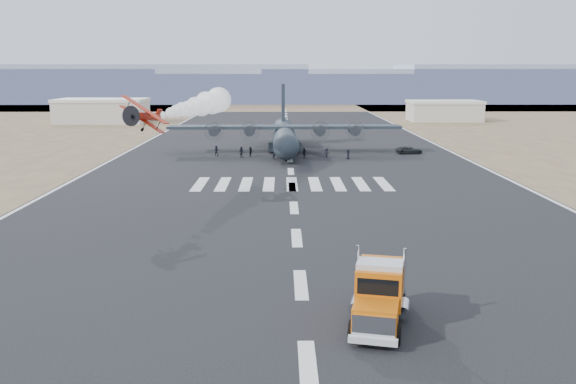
{
  "coord_description": "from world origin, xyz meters",
  "views": [
    {
      "loc": [
        -1.27,
        -28.13,
        14.61
      ],
      "look_at": [
        -0.76,
        24.72,
        4.0
      ],
      "focal_mm": 38.0,
      "sensor_mm": 36.0,
      "label": 1
    }
  ],
  "objects_px": {
    "transport_aircraft": "(284,134)",
    "crew_h": "(241,152)",
    "hangar_right": "(444,111)",
    "crew_g": "(274,153)",
    "crew_c": "(327,153)",
    "semi_truck": "(379,293)",
    "crew_b": "(216,151)",
    "crew_d": "(304,153)",
    "crew_f": "(250,152)",
    "crew_a": "(292,149)",
    "aerobatic_biplane": "(144,116)",
    "support_vehicle": "(409,150)",
    "hangar_left": "(102,110)",
    "crew_e": "(348,154)"
  },
  "relations": [
    {
      "from": "crew_d",
      "to": "crew_e",
      "type": "xyz_separation_m",
      "value": [
        7.27,
        -0.89,
        -0.07
      ]
    },
    {
      "from": "support_vehicle",
      "to": "crew_b",
      "type": "xyz_separation_m",
      "value": [
        -34.09,
        -2.01,
        0.21
      ]
    },
    {
      "from": "hangar_right",
      "to": "crew_h",
      "type": "bearing_deg",
      "value": -125.76
    },
    {
      "from": "crew_b",
      "to": "crew_h",
      "type": "distance_m",
      "value": 5.17
    },
    {
      "from": "crew_a",
      "to": "crew_c",
      "type": "distance_m",
      "value": 7.34
    },
    {
      "from": "hangar_right",
      "to": "crew_e",
      "type": "height_order",
      "value": "hangar_right"
    },
    {
      "from": "aerobatic_biplane",
      "to": "crew_c",
      "type": "relative_size",
      "value": 3.45
    },
    {
      "from": "crew_b",
      "to": "aerobatic_biplane",
      "type": "bearing_deg",
      "value": 94.64
    },
    {
      "from": "crew_c",
      "to": "crew_f",
      "type": "height_order",
      "value": "crew_f"
    },
    {
      "from": "aerobatic_biplane",
      "to": "crew_f",
      "type": "xyz_separation_m",
      "value": [
        8.82,
        40.81,
        -9.1
      ]
    },
    {
      "from": "aerobatic_biplane",
      "to": "crew_e",
      "type": "distance_m",
      "value": 45.93
    },
    {
      "from": "aerobatic_biplane",
      "to": "support_vehicle",
      "type": "height_order",
      "value": "aerobatic_biplane"
    },
    {
      "from": "crew_f",
      "to": "crew_e",
      "type": "bearing_deg",
      "value": -89.77
    },
    {
      "from": "crew_a",
      "to": "crew_f",
      "type": "height_order",
      "value": "crew_a"
    },
    {
      "from": "crew_a",
      "to": "crew_d",
      "type": "distance_m",
      "value": 5.95
    },
    {
      "from": "hangar_right",
      "to": "crew_f",
      "type": "relative_size",
      "value": 12.41
    },
    {
      "from": "semi_truck",
      "to": "crew_a",
      "type": "distance_m",
      "value": 73.66
    },
    {
      "from": "hangar_left",
      "to": "crew_c",
      "type": "relative_size",
      "value": 15.75
    },
    {
      "from": "hangar_right",
      "to": "crew_c",
      "type": "distance_m",
      "value": 85.15
    },
    {
      "from": "transport_aircraft",
      "to": "crew_h",
      "type": "bearing_deg",
      "value": -134.13
    },
    {
      "from": "hangar_right",
      "to": "crew_d",
      "type": "bearing_deg",
      "value": -119.62
    },
    {
      "from": "crew_a",
      "to": "crew_d",
      "type": "height_order",
      "value": "crew_d"
    },
    {
      "from": "crew_e",
      "to": "hangar_right",
      "type": "bearing_deg",
      "value": 4.04
    },
    {
      "from": "crew_c",
      "to": "crew_d",
      "type": "bearing_deg",
      "value": 58.46
    },
    {
      "from": "aerobatic_biplane",
      "to": "crew_e",
      "type": "xyz_separation_m",
      "value": [
        25.27,
        37.26,
        -9.1
      ]
    },
    {
      "from": "crew_f",
      "to": "crew_d",
      "type": "bearing_deg",
      "value": -93.73
    },
    {
      "from": "crew_f",
      "to": "aerobatic_biplane",
      "type": "bearing_deg",
      "value": -179.76
    },
    {
      "from": "hangar_right",
      "to": "crew_e",
      "type": "bearing_deg",
      "value": -115.09
    },
    {
      "from": "crew_f",
      "to": "crew_h",
      "type": "xyz_separation_m",
      "value": [
        -1.5,
        -1.37,
        0.08
      ]
    },
    {
      "from": "hangar_left",
      "to": "crew_c",
      "type": "height_order",
      "value": "hangar_left"
    },
    {
      "from": "crew_d",
      "to": "crew_f",
      "type": "bearing_deg",
      "value": -60.51
    },
    {
      "from": "hangar_right",
      "to": "crew_d",
      "type": "relative_size",
      "value": 11.42
    },
    {
      "from": "crew_d",
      "to": "crew_g",
      "type": "xyz_separation_m",
      "value": [
        -5.09,
        -0.72,
        0.04
      ]
    },
    {
      "from": "aerobatic_biplane",
      "to": "support_vehicle",
      "type": "xyz_separation_m",
      "value": [
        36.86,
        43.91,
        -9.28
      ]
    },
    {
      "from": "hangar_right",
      "to": "crew_c",
      "type": "xyz_separation_m",
      "value": [
        -39.65,
        -75.32,
        -2.23
      ]
    },
    {
      "from": "hangar_right",
      "to": "crew_c",
      "type": "height_order",
      "value": "hangar_right"
    },
    {
      "from": "crew_b",
      "to": "crew_e",
      "type": "xyz_separation_m",
      "value": [
        22.49,
        -4.65,
        -0.02
      ]
    },
    {
      "from": "crew_a",
      "to": "support_vehicle",
      "type": "bearing_deg",
      "value": 22.96
    },
    {
      "from": "crew_c",
      "to": "crew_h",
      "type": "height_order",
      "value": "crew_h"
    },
    {
      "from": "crew_c",
      "to": "crew_g",
      "type": "distance_m",
      "value": 9.2
    },
    {
      "from": "crew_c",
      "to": "crew_f",
      "type": "relative_size",
      "value": 0.94
    },
    {
      "from": "semi_truck",
      "to": "crew_b",
      "type": "xyz_separation_m",
      "value": [
        -17.15,
        71.71,
        -1.0
      ]
    },
    {
      "from": "crew_c",
      "to": "crew_d",
      "type": "relative_size",
      "value": 0.87
    },
    {
      "from": "crew_b",
      "to": "crew_f",
      "type": "relative_size",
      "value": 1.03
    },
    {
      "from": "transport_aircraft",
      "to": "crew_h",
      "type": "xyz_separation_m",
      "value": [
        -7.36,
        -7.85,
        -2.19
      ]
    },
    {
      "from": "crew_g",
      "to": "crew_h",
      "type": "xyz_separation_m",
      "value": [
        -5.59,
        2.01,
        -0.04
      ]
    },
    {
      "from": "crew_d",
      "to": "crew_g",
      "type": "height_order",
      "value": "crew_g"
    },
    {
      "from": "hangar_right",
      "to": "crew_g",
      "type": "xyz_separation_m",
      "value": [
        -48.63,
        -77.3,
        -2.07
      ]
    },
    {
      "from": "transport_aircraft",
      "to": "crew_g",
      "type": "relative_size",
      "value": 22.02
    },
    {
      "from": "crew_a",
      "to": "crew_g",
      "type": "relative_size",
      "value": 0.93
    }
  ]
}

